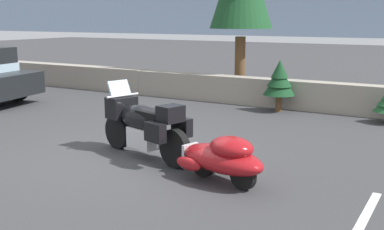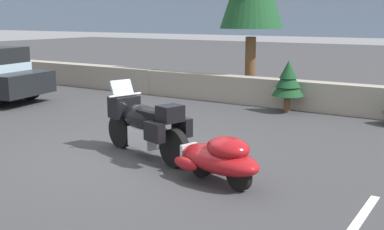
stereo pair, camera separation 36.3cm
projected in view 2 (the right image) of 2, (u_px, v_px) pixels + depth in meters
name	position (u px, v px, depth m)	size (l,w,h in m)	color
ground_plane	(130.00, 155.00, 8.69)	(80.00, 80.00, 0.00)	#38383A
stone_guard_wall	(264.00, 91.00, 13.60)	(24.00, 0.58, 0.89)	gray
touring_motorcycle	(145.00, 123.00, 8.52)	(2.26, 1.12, 1.33)	black
car_shaped_trailer	(220.00, 158.00, 7.15)	(2.21, 1.10, 0.76)	black
pine_sapling_near	(288.00, 80.00, 12.49)	(0.85, 0.85, 1.39)	brown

